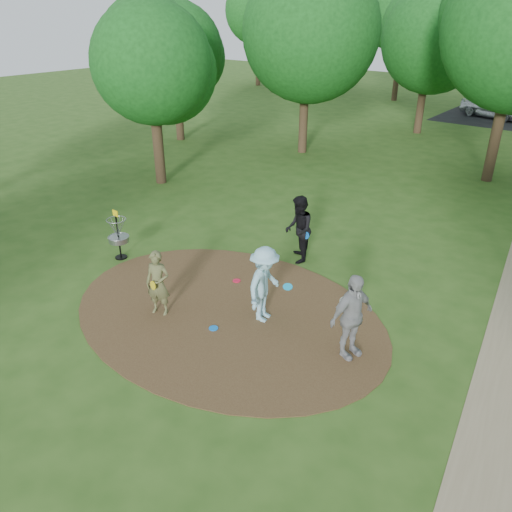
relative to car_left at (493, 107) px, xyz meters
The scene contains 11 objects.
ground 29.63m from the car_left, 86.45° to the right, with size 100.00×100.00×0.00m, color #2D5119.
dirt_clearing 29.63m from the car_left, 86.45° to the right, with size 8.40×8.40×0.02m, color #47301C.
player_observer_with_disc 30.59m from the car_left, 88.94° to the right, with size 0.72×0.60×1.68m.
player_throwing_with_disc 29.34m from the car_left, 84.62° to the right, with size 1.25×1.34×1.92m.
player_walking_with_disc 26.14m from the car_left, 86.44° to the right, with size 1.19×1.24×2.01m.
player_waiting_with_disc 29.62m from the car_left, 80.21° to the right, with size 0.80×1.25×1.97m.
disc_ground_blue 30.38m from the car_left, 86.08° to the right, with size 0.22×0.22×0.02m, color blue.
disc_ground_red 28.25m from the car_left, 87.90° to the right, with size 0.22×0.22×0.02m, color red.
car_left is the anchor object (origin of this frame).
disc_golf_basket 29.39m from the car_left, 95.21° to the right, with size 0.63×0.63×1.54m.
tree_ring 20.84m from the car_left, 80.10° to the right, with size 37.36×45.71×9.11m.
Camera 1 is at (7.06, -7.77, 6.83)m, focal length 35.00 mm.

